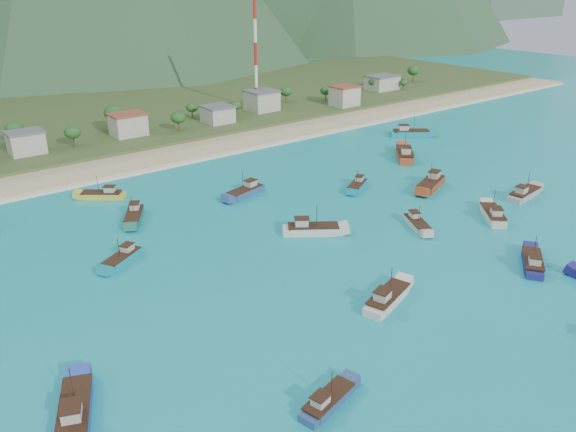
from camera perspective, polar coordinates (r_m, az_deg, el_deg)
ground at (r=104.32m, az=8.21°, el=-3.96°), size 600.00×600.00×0.00m
beach at (r=164.78m, az=-11.80°, el=6.08°), size 400.00×18.00×1.20m
land at (r=219.67m, az=-19.09°, el=9.56°), size 400.00×110.00×2.40m
surf_line at (r=156.64m, az=-10.22°, el=5.31°), size 400.00×2.50×0.08m
village at (r=191.80m, az=-10.10°, el=10.09°), size 225.63×30.61×7.16m
vegetation at (r=180.62m, az=-18.91°, el=8.47°), size 278.66×25.53×8.49m
radio_tower at (r=209.35m, az=-3.34°, el=17.20°), size 1.20×1.20×47.49m
boat_0 at (r=125.87m, az=20.09°, el=0.07°), size 9.51×10.02×6.31m
boat_2 at (r=122.16m, az=-15.35°, el=-0.04°), size 7.73×10.27×6.00m
boat_6 at (r=73.09m, az=-20.80°, el=-18.05°), size 7.46×11.68×6.66m
boat_7 at (r=131.34m, az=-4.34°, el=2.43°), size 11.07×5.75×6.28m
boat_9 at (r=136.36m, az=7.06°, el=3.04°), size 9.13×6.79×5.32m
boat_11 at (r=184.82m, az=12.31°, el=8.19°), size 12.15×10.15×7.29m
boat_12 at (r=117.44m, az=12.94°, el=-0.81°), size 6.60×9.29×5.37m
boat_13 at (r=140.54m, az=22.89°, el=2.03°), size 11.25×4.45×6.47m
boat_16 at (r=136.02m, az=-18.32°, el=1.99°), size 9.61×8.45×5.87m
boat_17 at (r=161.50m, az=11.77°, el=6.12°), size 11.94×12.33×7.83m
boat_18 at (r=89.92m, az=10.07°, el=-8.30°), size 11.22×6.26×6.36m
boat_20 at (r=105.04m, az=-16.45°, el=-4.18°), size 9.08×6.97×5.33m
boat_21 at (r=139.87m, az=14.31°, el=3.14°), size 12.43×7.66×7.07m
boat_22 at (r=107.98m, az=23.59°, el=-4.41°), size 10.05×8.25×6.00m
boat_24 at (r=111.39m, az=2.46°, el=-1.42°), size 11.13×9.19×6.65m
boat_25 at (r=70.55m, az=4.08°, el=-18.32°), size 8.90×4.45×5.05m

